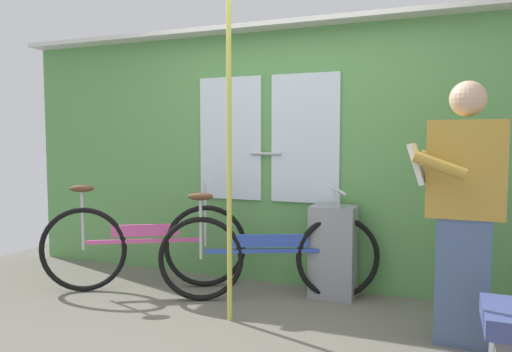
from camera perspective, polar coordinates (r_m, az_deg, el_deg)
The scene contains 7 objects.
ground_plane at distance 3.36m, azimuth -2.62°, elevation -18.35°, with size 6.47×4.01×0.04m, color #666056.
train_door_wall at distance 4.22m, azimuth 3.93°, elevation 3.01°, with size 5.47×0.28×2.26m.
bicycle_near_door at distance 4.24m, azimuth -13.07°, elevation -7.97°, with size 1.53×0.89×0.92m.
bicycle_leaning_behind at distance 3.86m, azimuth 1.50°, elevation -9.35°, with size 1.63×0.80×0.88m.
passenger_reading_newspaper at distance 3.22m, azimuth 23.27°, elevation -3.44°, with size 0.57×0.48×1.63m.
trash_bin_by_wall at distance 4.01m, azimuth 9.13°, elevation -8.78°, with size 0.36×0.28×0.74m, color gray.
handrail_pole at distance 3.33m, azimuth -3.19°, elevation 1.46°, with size 0.04×0.04×2.22m, color #C6C14C.
Camera 1 is at (1.27, -2.83, 1.27)m, focal length 33.79 mm.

